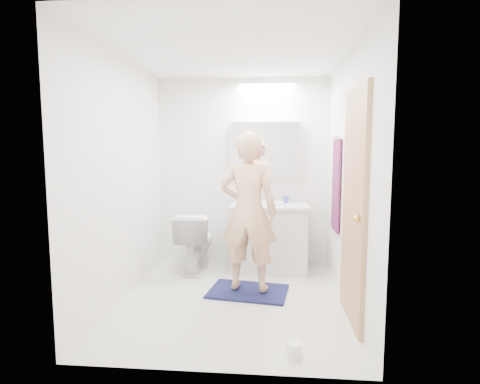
# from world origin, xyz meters

# --- Properties ---
(floor) EXTENTS (2.50, 2.50, 0.00)m
(floor) POSITION_xyz_m (0.00, 0.00, 0.00)
(floor) COLOR silver
(floor) RESTS_ON ground
(ceiling) EXTENTS (2.50, 2.50, 0.00)m
(ceiling) POSITION_xyz_m (0.00, 0.00, 2.40)
(ceiling) COLOR white
(ceiling) RESTS_ON floor
(wall_back) EXTENTS (2.50, 0.00, 2.50)m
(wall_back) POSITION_xyz_m (0.00, 1.25, 1.20)
(wall_back) COLOR white
(wall_back) RESTS_ON floor
(wall_front) EXTENTS (2.50, 0.00, 2.50)m
(wall_front) POSITION_xyz_m (0.00, -1.25, 1.20)
(wall_front) COLOR white
(wall_front) RESTS_ON floor
(wall_left) EXTENTS (0.00, 2.50, 2.50)m
(wall_left) POSITION_xyz_m (-1.10, 0.00, 1.20)
(wall_left) COLOR white
(wall_left) RESTS_ON floor
(wall_right) EXTENTS (0.00, 2.50, 2.50)m
(wall_right) POSITION_xyz_m (1.10, 0.00, 1.20)
(wall_right) COLOR white
(wall_right) RESTS_ON floor
(vanity_cabinet) EXTENTS (0.90, 0.55, 0.78)m
(vanity_cabinet) POSITION_xyz_m (0.35, 0.96, 0.39)
(vanity_cabinet) COLOR silver
(vanity_cabinet) RESTS_ON floor
(countertop) EXTENTS (0.95, 0.58, 0.04)m
(countertop) POSITION_xyz_m (0.35, 0.96, 0.80)
(countertop) COLOR silver
(countertop) RESTS_ON vanity_cabinet
(sink_basin) EXTENTS (0.36, 0.36, 0.03)m
(sink_basin) POSITION_xyz_m (0.35, 0.99, 0.84)
(sink_basin) COLOR white
(sink_basin) RESTS_ON countertop
(faucet) EXTENTS (0.02, 0.02, 0.16)m
(faucet) POSITION_xyz_m (0.35, 1.19, 0.90)
(faucet) COLOR silver
(faucet) RESTS_ON countertop
(medicine_cabinet) EXTENTS (0.88, 0.14, 0.70)m
(medicine_cabinet) POSITION_xyz_m (0.30, 1.18, 1.50)
(medicine_cabinet) COLOR white
(medicine_cabinet) RESTS_ON wall_back
(mirror_panel) EXTENTS (0.84, 0.01, 0.66)m
(mirror_panel) POSITION_xyz_m (0.30, 1.10, 1.50)
(mirror_panel) COLOR silver
(mirror_panel) RESTS_ON medicine_cabinet
(toilet) EXTENTS (0.42, 0.72, 0.74)m
(toilet) POSITION_xyz_m (-0.55, 0.85, 0.37)
(toilet) COLOR white
(toilet) RESTS_ON floor
(bath_rug) EXTENTS (0.87, 0.66, 0.02)m
(bath_rug) POSITION_xyz_m (0.14, 0.18, 0.01)
(bath_rug) COLOR #161846
(bath_rug) RESTS_ON floor
(person) EXTENTS (0.64, 0.47, 1.62)m
(person) POSITION_xyz_m (0.14, 0.18, 0.86)
(person) COLOR #DEAC85
(person) RESTS_ON bath_rug
(door) EXTENTS (0.04, 0.80, 2.00)m
(door) POSITION_xyz_m (1.08, -0.35, 1.00)
(door) COLOR tan
(door) RESTS_ON wall_right
(door_knob) EXTENTS (0.06, 0.06, 0.06)m
(door_knob) POSITION_xyz_m (1.04, -0.65, 0.95)
(door_knob) COLOR gold
(door_knob) RESTS_ON door
(towel) EXTENTS (0.02, 0.42, 1.00)m
(towel) POSITION_xyz_m (1.08, 0.55, 1.10)
(towel) COLOR #101832
(towel) RESTS_ON wall_right
(towel_hook) EXTENTS (0.07, 0.02, 0.02)m
(towel_hook) POSITION_xyz_m (1.07, 0.55, 1.62)
(towel_hook) COLOR silver
(towel_hook) RESTS_ON wall_right
(soap_bottle_a) EXTENTS (0.10, 0.10, 0.25)m
(soap_bottle_a) POSITION_xyz_m (0.08, 1.11, 0.94)
(soap_bottle_a) COLOR beige
(soap_bottle_a) RESTS_ON countertop
(soap_bottle_b) EXTENTS (0.12, 0.12, 0.18)m
(soap_bottle_b) POSITION_xyz_m (0.12, 1.15, 0.91)
(soap_bottle_b) COLOR #5D82C8
(soap_bottle_b) RESTS_ON countertop
(toothbrush_cup) EXTENTS (0.11, 0.11, 0.08)m
(toothbrush_cup) POSITION_xyz_m (0.56, 1.12, 0.86)
(toothbrush_cup) COLOR #464AD3
(toothbrush_cup) RESTS_ON countertop
(toilet_paper_roll) EXTENTS (0.11, 0.11, 0.10)m
(toilet_paper_roll) POSITION_xyz_m (0.55, -1.00, 0.05)
(toilet_paper_roll) COLOR white
(toilet_paper_roll) RESTS_ON floor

